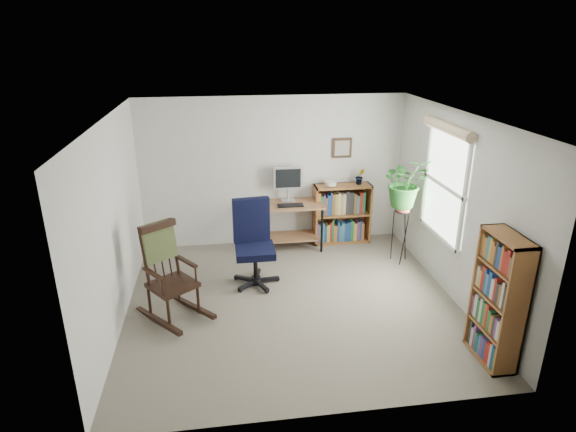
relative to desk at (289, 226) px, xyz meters
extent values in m
cube|color=slate|center=(-0.21, -1.70, -0.38)|extent=(4.20, 4.00, 0.00)
cube|color=silver|center=(-0.21, -1.70, 2.02)|extent=(4.20, 4.00, 0.00)
cube|color=silver|center=(-0.21, 0.30, 0.82)|extent=(4.20, 0.00, 2.40)
cube|color=silver|center=(-0.21, -3.70, 0.82)|extent=(4.20, 0.00, 2.40)
cube|color=silver|center=(-2.31, -1.70, 0.82)|extent=(0.00, 4.00, 2.40)
cube|color=silver|center=(1.89, -1.70, 0.82)|extent=(0.00, 4.00, 2.40)
cube|color=black|center=(0.00, -0.12, 0.39)|extent=(0.40, 0.15, 0.02)
imported|color=#215F21|center=(1.59, -0.74, 1.24)|extent=(1.69, 1.88, 1.46)
imported|color=#215F21|center=(1.17, 0.13, 0.66)|extent=(0.13, 0.24, 0.11)
camera|label=1|loc=(-1.05, -7.09, 2.91)|focal=30.00mm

